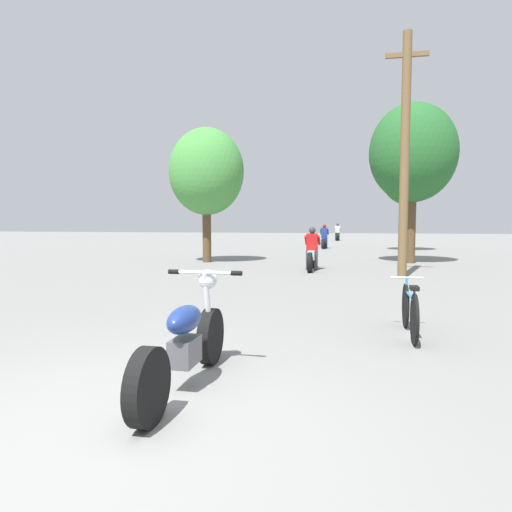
% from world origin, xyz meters
% --- Properties ---
extents(ground_plane, '(120.00, 120.00, 0.00)m').
position_xyz_m(ground_plane, '(0.00, 0.00, 0.00)').
color(ground_plane, slate).
extents(utility_pole, '(1.10, 0.24, 6.43)m').
position_xyz_m(utility_pole, '(3.05, 9.88, 3.31)').
color(utility_pole, brown).
rests_on(utility_pole, ground).
extents(roadside_tree_right_near, '(3.09, 2.78, 5.75)m').
position_xyz_m(roadside_tree_right_near, '(3.81, 14.51, 3.95)').
color(roadside_tree_right_near, '#513A23').
rests_on(roadside_tree_right_near, ground).
extents(roadside_tree_right_far, '(2.66, 2.39, 5.46)m').
position_xyz_m(roadside_tree_right_far, '(4.47, 21.93, 3.89)').
color(roadside_tree_right_far, '#513A23').
rests_on(roadside_tree_right_far, ground).
extents(roadside_tree_left, '(2.78, 2.50, 4.95)m').
position_xyz_m(roadside_tree_left, '(-3.57, 13.37, 3.33)').
color(roadside_tree_left, '#513A23').
rests_on(roadside_tree_left, ground).
extents(motorcycle_foreground, '(0.77, 2.10, 1.01)m').
position_xyz_m(motorcycle_foreground, '(0.28, 0.95, 0.42)').
color(motorcycle_foreground, black).
rests_on(motorcycle_foreground, ground).
extents(motorcycle_rider_lead, '(0.50, 2.06, 1.34)m').
position_xyz_m(motorcycle_rider_lead, '(0.51, 11.33, 0.51)').
color(motorcycle_rider_lead, black).
rests_on(motorcycle_rider_lead, ground).
extents(motorcycle_rider_mid, '(0.50, 1.94, 1.39)m').
position_xyz_m(motorcycle_rider_mid, '(0.18, 23.26, 0.52)').
color(motorcycle_rider_mid, black).
rests_on(motorcycle_rider_mid, ground).
extents(motorcycle_rider_far, '(0.50, 2.11, 1.40)m').
position_xyz_m(motorcycle_rider_far, '(0.55, 34.82, 0.53)').
color(motorcycle_rider_far, black).
rests_on(motorcycle_rider_far, ground).
extents(bicycle_parked, '(0.44, 1.57, 0.73)m').
position_xyz_m(bicycle_parked, '(2.48, 3.35, 0.34)').
color(bicycle_parked, black).
rests_on(bicycle_parked, ground).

